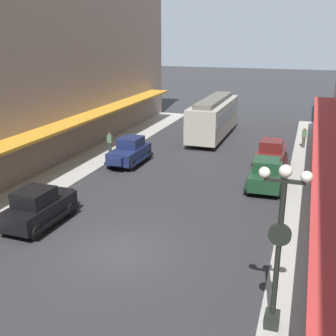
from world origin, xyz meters
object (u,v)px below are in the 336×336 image
Objects in this scene: streetcar at (214,116)px; fire_hydrant at (43,191)px; parked_car_2 at (130,151)px; lamp_post_with_clock at (279,243)px; parked_car_0 at (38,206)px; pedestrian_1 at (304,137)px; pedestrian_0 at (110,142)px; parked_car_1 at (266,173)px; parked_car_3 at (271,152)px.

fire_hydrant is at bearing -107.68° from streetcar.
parked_car_2 is 0.83× the size of lamp_post_with_clock.
parked_car_0 is at bearing -57.89° from fire_hydrant.
pedestrian_1 is (11.39, 18.20, 0.05)m from parked_car_0.
pedestrian_0 is at bearing 148.17° from parked_car_2.
lamp_post_with_clock is (11.04, -14.31, 2.04)m from parked_car_2.
pedestrian_0 is at bearing 164.32° from parked_car_1.
streetcar is at bearing 72.32° from fire_hydrant.
parked_car_0 is 0.83× the size of lamp_post_with_clock.
pedestrian_0 reaches higher than pedestrian_1.
pedestrian_1 is (13.51, 6.51, -0.02)m from pedestrian_0.
parked_car_1 is 1.00× the size of parked_car_2.
parked_car_0 and parked_car_2 have the same top height.
parked_car_2 reaches higher than pedestrian_1.
parked_car_2 reaches higher than fire_hydrant.
pedestrian_0 is at bearing -154.26° from pedestrian_1.
streetcar is 7.77m from pedestrian_1.
fire_hydrant is (-11.02, -10.45, -0.38)m from parked_car_3.
lamp_post_with_clock is at bearing -72.89° from streetcar.
parked_car_2 is 0.45× the size of streetcar.
parked_car_3 is 15.19m from fire_hydrant.
pedestrian_0 is at bearing -126.53° from streetcar.
parked_car_2 is 2.61× the size of pedestrian_1.
parked_car_2 is at bearing 127.66° from lamp_post_with_clock.
parked_car_0 is 3.09m from fire_hydrant.
parked_car_0 reaches higher than pedestrian_0.
pedestrian_1 is (1.83, 9.79, 0.05)m from parked_car_1.
parked_car_0 is at bearing -90.42° from parked_car_2.
parked_car_1 is at bearing 27.43° from fire_hydrant.
lamp_post_with_clock is at bearing -52.34° from parked_car_2.
streetcar is 11.72× the size of fire_hydrant.
streetcar reaches higher than fire_hydrant.
parked_car_2 is 9.71m from parked_car_3.
parked_car_2 is 1.00× the size of parked_car_3.
parked_car_0 and parked_car_3 have the same top height.
parked_car_2 is at bearing 77.54° from fire_hydrant.
fire_hydrant is at bearing -102.46° from parked_car_2.
parked_car_0 reaches higher than pedestrian_1.
parked_car_0 is 1.00× the size of parked_car_3.
streetcar is at bearing 53.47° from pedestrian_0.
parked_car_3 is 17.25m from lamp_post_with_clock.
parked_car_1 is 2.62× the size of pedestrian_1.
lamp_post_with_clock is (11.12, -3.99, 2.04)m from parked_car_0.
streetcar is 5.75× the size of pedestrian_0.
parked_car_0 is 16.08m from parked_car_3.
parked_car_2 is at bearing 168.59° from parked_car_1.
parked_car_3 is 0.45× the size of streetcar.
parked_car_2 is 13.79m from pedestrian_1.
parked_car_3 is at bearing 54.25° from parked_car_0.
lamp_post_with_clock is at bearing -90.70° from pedestrian_1.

